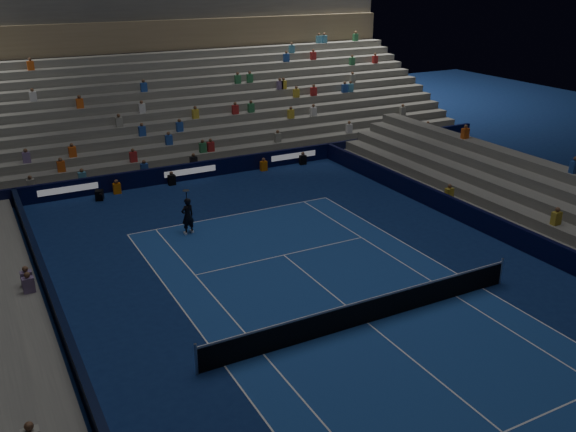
{
  "coord_description": "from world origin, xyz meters",
  "views": [
    {
      "loc": [
        -11.51,
        -15.59,
        11.69
      ],
      "look_at": [
        0.0,
        6.0,
        2.0
      ],
      "focal_mm": 38.86,
      "sensor_mm": 36.0,
      "label": 1
    }
  ],
  "objects": [
    {
      "name": "tennis_player",
      "position": [
        -2.86,
        10.71,
        0.89
      ],
      "size": [
        0.73,
        0.56,
        1.78
      ],
      "primitive_type": "imported",
      "rotation": [
        0.0,
        0.0,
        3.36
      ],
      "color": "black",
      "rests_on": "ground"
    },
    {
      "name": "court_surface",
      "position": [
        0.0,
        0.0,
        0.01
      ],
      "size": [
        10.97,
        23.77,
        0.01
      ],
      "primitive_type": "cube",
      "color": "navy",
      "rests_on": "ground"
    },
    {
      "name": "broadcast_camera",
      "position": [
        -5.56,
        17.4,
        0.28
      ],
      "size": [
        0.55,
        0.91,
        0.54
      ],
      "color": "black",
      "rests_on": "ground"
    },
    {
      "name": "tennis_net",
      "position": [
        0.0,
        0.0,
        0.5
      ],
      "size": [
        12.9,
        0.1,
        1.1
      ],
      "color": "#B2B2B7",
      "rests_on": "ground"
    },
    {
      "name": "sponsor_barrier_east",
      "position": [
        9.7,
        0.0,
        0.5
      ],
      "size": [
        0.25,
        37.0,
        1.0
      ],
      "primitive_type": "cube",
      "color": "black",
      "rests_on": "ground"
    },
    {
      "name": "sponsor_barrier_west",
      "position": [
        -9.7,
        0.0,
        0.5
      ],
      "size": [
        0.25,
        37.0,
        1.0
      ],
      "primitive_type": "cube",
      "color": "black",
      "rests_on": "ground"
    },
    {
      "name": "ground",
      "position": [
        0.0,
        0.0,
        0.0
      ],
      "size": [
        90.0,
        90.0,
        0.0
      ],
      "primitive_type": "plane",
      "color": "navy",
      "rests_on": "ground"
    },
    {
      "name": "sponsor_barrier_far",
      "position": [
        0.0,
        18.5,
        0.5
      ],
      "size": [
        44.0,
        0.25,
        1.0
      ],
      "primitive_type": "cube",
      "color": "black",
      "rests_on": "ground"
    },
    {
      "name": "grandstand_main",
      "position": [
        0.0,
        27.9,
        3.38
      ],
      "size": [
        44.0,
        15.2,
        11.2
      ],
      "color": "slate",
      "rests_on": "ground"
    }
  ]
}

